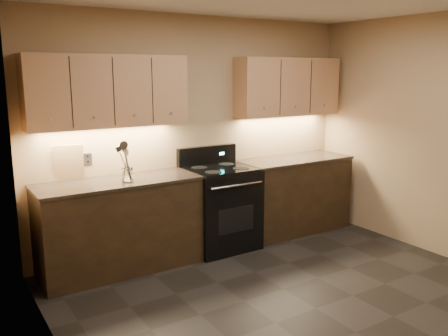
{
  "coord_description": "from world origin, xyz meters",
  "views": [
    {
      "loc": [
        -2.67,
        -2.71,
        1.99
      ],
      "look_at": [
        -0.01,
        1.45,
        0.98
      ],
      "focal_mm": 38.0,
      "sensor_mm": 36.0,
      "label": 1
    }
  ],
  "objects": [
    {
      "name": "steel_spatula",
      "position": [
        -1.0,
        1.62,
        1.14
      ],
      "size": [
        0.23,
        0.13,
        0.39
      ],
      "primitive_type": null,
      "rotation": [
        0.17,
        -0.33,
        -0.23
      ],
      "color": "silver",
      "rests_on": "utensil_crock"
    },
    {
      "name": "wooden_spoon",
      "position": [
        -1.06,
        1.61,
        1.1
      ],
      "size": [
        0.14,
        0.14,
        0.32
      ],
      "primitive_type": null,
      "rotation": [
        -0.16,
        0.29,
        0.32
      ],
      "color": "tan",
      "rests_on": "utensil_crock"
    },
    {
      "name": "upper_cab_left",
      "position": [
        -1.1,
        1.85,
        1.8
      ],
      "size": [
        1.6,
        0.3,
        0.7
      ],
      "primitive_type": "cube",
      "color": "tan",
      "rests_on": "wall_back"
    },
    {
      "name": "steel_skimmer",
      "position": [
        -1.0,
        1.59,
        1.14
      ],
      "size": [
        0.18,
        0.14,
        0.4
      ],
      "primitive_type": null,
      "rotation": [
        0.1,
        -0.23,
        0.07
      ],
      "color": "silver",
      "rests_on": "utensil_crock"
    },
    {
      "name": "counter_right",
      "position": [
        1.18,
        1.7,
        0.47
      ],
      "size": [
        1.46,
        0.62,
        0.93
      ],
      "color": "black",
      "rests_on": "ground"
    },
    {
      "name": "outlet_plate",
      "position": [
        -1.3,
        1.99,
        1.12
      ],
      "size": [
        0.08,
        0.01,
        0.12
      ],
      "primitive_type": "cube",
      "color": "#B2B5BA",
      "rests_on": "wall_back"
    },
    {
      "name": "cutting_board",
      "position": [
        -1.5,
        1.97,
        1.11
      ],
      "size": [
        0.29,
        0.11,
        0.36
      ],
      "primitive_type": "cube",
      "rotation": [
        0.14,
        0.0,
        -0.16
      ],
      "color": "tan",
      "rests_on": "counter_left"
    },
    {
      "name": "counter_left",
      "position": [
        -1.1,
        1.7,
        0.47
      ],
      "size": [
        1.62,
        0.62,
        0.93
      ],
      "color": "black",
      "rests_on": "ground"
    },
    {
      "name": "wall_back",
      "position": [
        0.0,
        2.0,
        1.3
      ],
      "size": [
        4.0,
        0.04,
        2.6
      ],
      "primitive_type": "cube",
      "color": "tan",
      "rests_on": "ground"
    },
    {
      "name": "wall_left",
      "position": [
        -2.0,
        0.0,
        1.3
      ],
      "size": [
        0.04,
        4.0,
        2.6
      ],
      "primitive_type": "cube",
      "color": "tan",
      "rests_on": "ground"
    },
    {
      "name": "stove",
      "position": [
        0.08,
        1.68,
        0.48
      ],
      "size": [
        0.76,
        0.68,
        1.14
      ],
      "color": "black",
      "rests_on": "ground"
    },
    {
      "name": "upper_cab_right",
      "position": [
        1.18,
        1.85,
        1.8
      ],
      "size": [
        1.44,
        0.3,
        0.7
      ],
      "primitive_type": "cube",
      "color": "tan",
      "rests_on": "wall_back"
    },
    {
      "name": "utensil_crock",
      "position": [
        -1.03,
        1.61,
        0.99
      ],
      "size": [
        0.13,
        0.13,
        0.14
      ],
      "color": "white",
      "rests_on": "counter_left"
    },
    {
      "name": "black_turner",
      "position": [
        -1.01,
        1.59,
        1.12
      ],
      "size": [
        0.14,
        0.15,
        0.36
      ],
      "primitive_type": null,
      "rotation": [
        -0.17,
        -0.07,
        0.35
      ],
      "color": "black",
      "rests_on": "utensil_crock"
    },
    {
      "name": "floor",
      "position": [
        0.0,
        0.0,
        0.0
      ],
      "size": [
        4.0,
        4.0,
        0.0
      ],
      "primitive_type": "plane",
      "color": "black",
      "rests_on": "ground"
    }
  ]
}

